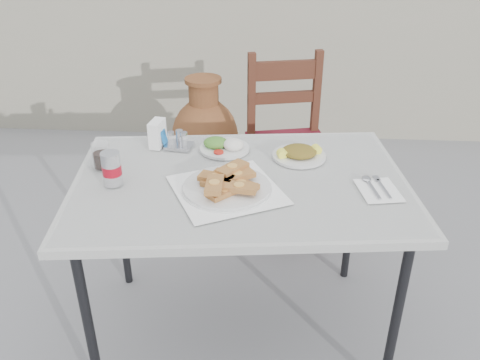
# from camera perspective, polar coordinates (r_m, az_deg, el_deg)

# --- Properties ---
(ground) EXTENTS (80.00, 80.00, 0.00)m
(ground) POSITION_cam_1_polar(r_m,az_deg,el_deg) (2.52, 2.59, -17.38)
(ground) COLOR slate
(ground) RESTS_ON ground
(cafe_table) EXTENTS (1.45, 1.06, 0.82)m
(cafe_table) POSITION_cam_1_polar(r_m,az_deg,el_deg) (2.09, 0.02, -1.24)
(cafe_table) COLOR black
(cafe_table) RESTS_ON ground
(pide_plate) EXTENTS (0.52, 0.52, 0.08)m
(pide_plate) POSITION_cam_1_polar(r_m,az_deg,el_deg) (1.97, -1.51, -0.23)
(pide_plate) COLOR white
(pide_plate) RESTS_ON cafe_table
(salad_rice_plate) EXTENTS (0.23, 0.23, 0.06)m
(salad_rice_plate) POSITION_cam_1_polar(r_m,az_deg,el_deg) (2.30, -1.81, 3.90)
(salad_rice_plate) COLOR silver
(salad_rice_plate) RESTS_ON cafe_table
(salad_chopped_plate) EXTENTS (0.24, 0.24, 0.05)m
(salad_chopped_plate) POSITION_cam_1_polar(r_m,az_deg,el_deg) (2.24, 6.66, 3.02)
(salad_chopped_plate) COLOR silver
(salad_chopped_plate) RESTS_ON cafe_table
(soda_can) EXTENTS (0.08, 0.08, 0.14)m
(soda_can) POSITION_cam_1_polar(r_m,az_deg,el_deg) (2.06, -14.21, 1.26)
(soda_can) COLOR silver
(soda_can) RESTS_ON cafe_table
(cola_glass) EXTENTS (0.08, 0.08, 0.11)m
(cola_glass) POSITION_cam_1_polar(r_m,az_deg,el_deg) (2.21, -15.29, 2.54)
(cola_glass) COLOR white
(cola_glass) RESTS_ON cafe_table
(napkin_holder) EXTENTS (0.08, 0.11, 0.12)m
(napkin_holder) POSITION_cam_1_polar(r_m,az_deg,el_deg) (2.35, -9.26, 5.17)
(napkin_holder) COLOR white
(napkin_holder) RESTS_ON cafe_table
(condiment_caddy) EXTENTS (0.13, 0.11, 0.09)m
(condiment_caddy) POSITION_cam_1_polar(r_m,az_deg,el_deg) (2.33, -6.91, 4.29)
(condiment_caddy) COLOR #B9B9C0
(condiment_caddy) RESTS_ON cafe_table
(cutlery_napkin) EXTENTS (0.18, 0.22, 0.01)m
(cutlery_napkin) POSITION_cam_1_polar(r_m,az_deg,el_deg) (2.06, 15.09, -0.87)
(cutlery_napkin) COLOR white
(cutlery_napkin) RESTS_ON cafe_table
(chair) EXTENTS (0.56, 0.56, 1.06)m
(chair) POSITION_cam_1_polar(r_m,az_deg,el_deg) (3.05, 5.44, 4.17)
(chair) COLOR #3A1A10
(chair) RESTS_ON ground
(terracotta_urn) EXTENTS (0.47, 0.47, 0.81)m
(terracotta_urn) POSITION_cam_1_polar(r_m,az_deg,el_deg) (3.50, -3.92, 4.54)
(terracotta_urn) COLOR brown
(terracotta_urn) RESTS_ON ground
(back_wall) EXTENTS (6.00, 0.25, 1.20)m
(back_wall) POSITION_cam_1_polar(r_m,az_deg,el_deg) (4.41, 3.74, 12.80)
(back_wall) COLOR gray
(back_wall) RESTS_ON ground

